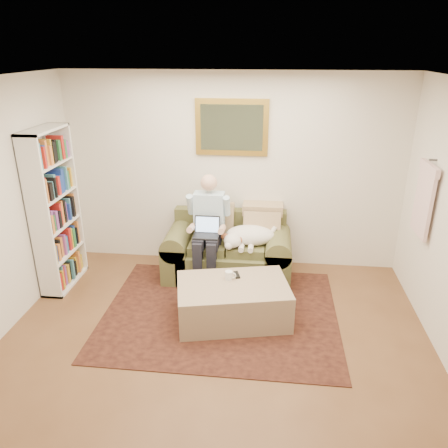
% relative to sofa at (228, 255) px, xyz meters
% --- Properties ---
extents(room_shell, '(4.51, 5.00, 2.61)m').
position_rel_sofa_xyz_m(room_shell, '(0.01, -1.70, 1.02)').
color(room_shell, brown).
rests_on(room_shell, ground).
extents(rug, '(2.66, 2.13, 0.01)m').
position_rel_sofa_xyz_m(rug, '(0.01, -0.93, -0.28)').
color(rug, black).
rests_on(rug, room_shell).
extents(sofa, '(1.64, 0.84, 0.99)m').
position_rel_sofa_xyz_m(sofa, '(0.00, 0.00, 0.00)').
color(sofa, brown).
rests_on(sofa, room_shell).
extents(seated_man, '(0.54, 0.77, 1.38)m').
position_rel_sofa_xyz_m(seated_man, '(-0.25, -0.15, 0.41)').
color(seated_man, '#8CBDD8').
rests_on(seated_man, sofa).
extents(laptop, '(0.32, 0.25, 0.23)m').
position_rel_sofa_xyz_m(laptop, '(-0.25, -0.21, 0.44)').
color(laptop, black).
rests_on(laptop, seated_man).
extents(sleeping_dog, '(0.68, 0.43, 0.25)m').
position_rel_sofa_xyz_m(sleeping_dog, '(0.29, -0.08, 0.34)').
color(sleeping_dog, white).
rests_on(sleeping_dog, sofa).
extents(ottoman, '(1.35, 1.02, 0.44)m').
position_rel_sofa_xyz_m(ottoman, '(0.16, -1.02, -0.06)').
color(ottoman, tan).
rests_on(ottoman, room_shell).
extents(coffee_mug, '(0.08, 0.08, 0.10)m').
position_rel_sofa_xyz_m(coffee_mug, '(0.10, -0.91, 0.21)').
color(coffee_mug, white).
rests_on(coffee_mug, ottoman).
extents(tv_remote, '(0.09, 0.16, 0.02)m').
position_rel_sofa_xyz_m(tv_remote, '(0.19, -0.82, 0.17)').
color(tv_remote, black).
rests_on(tv_remote, ottoman).
extents(bookshelf, '(0.28, 0.80, 2.00)m').
position_rel_sofa_xyz_m(bookshelf, '(-2.09, -0.45, 0.72)').
color(bookshelf, white).
rests_on(bookshelf, room_shell).
extents(wall_mirror, '(0.94, 0.04, 0.72)m').
position_rel_sofa_xyz_m(wall_mirror, '(0.00, 0.42, 1.62)').
color(wall_mirror, gold).
rests_on(wall_mirror, room_shell).
extents(hanging_shirt, '(0.06, 0.52, 0.90)m').
position_rel_sofa_xyz_m(hanging_shirt, '(2.20, -0.45, 1.07)').
color(hanging_shirt, '#F3C9CB').
rests_on(hanging_shirt, room_shell).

